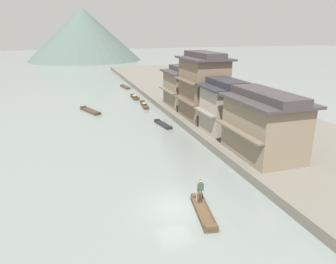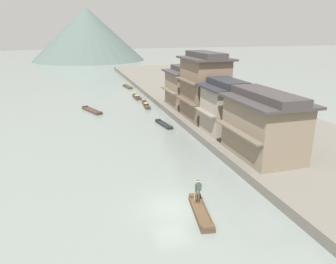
{
  "view_description": "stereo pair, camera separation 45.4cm",
  "coord_description": "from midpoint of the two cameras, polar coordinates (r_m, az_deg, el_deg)",
  "views": [
    {
      "loc": [
        -6.48,
        -18.72,
        12.21
      ],
      "look_at": [
        3.1,
        11.12,
        1.96
      ],
      "focal_mm": 33.46,
      "sensor_mm": 36.0,
      "label": 1
    },
    {
      "loc": [
        -6.05,
        -18.86,
        12.21
      ],
      "look_at": [
        3.1,
        11.12,
        1.96
      ],
      "focal_mm": 33.46,
      "sensor_mm": 36.0,
      "label": 2
    }
  ],
  "objects": [
    {
      "name": "boat_foreground_poled",
      "position": [
        22.49,
        6.61,
        -14.39
      ],
      "size": [
        1.64,
        4.43,
        0.51
      ],
      "color": "brown",
      "rests_on": "ground"
    },
    {
      "name": "boat_moored_far",
      "position": [
        59.16,
        -5.45,
        6.39
      ],
      "size": [
        1.02,
        3.94,
        0.77
      ],
      "color": "#423328",
      "rests_on": "ground"
    },
    {
      "name": "boat_moored_third",
      "position": [
        41.98,
        -0.45,
        1.38
      ],
      "size": [
        1.41,
        4.34,
        0.37
      ],
      "color": "#232326",
      "rests_on": "ground"
    },
    {
      "name": "riverbank_right",
      "position": [
        55.01,
        7.63,
        5.56
      ],
      "size": [
        18.0,
        110.0,
        0.83
      ],
      "primitive_type": "cube",
      "color": "#6B665B",
      "rests_on": "ground"
    },
    {
      "name": "house_waterfront_nearest",
      "position": [
        30.38,
        17.48,
        1.23
      ],
      "size": [
        5.95,
        8.36,
        6.14
      ],
      "color": "#7F705B",
      "rests_on": "riverbank_right"
    },
    {
      "name": "house_waterfront_tall",
      "position": [
        41.68,
        6.93,
        8.2
      ],
      "size": [
        5.63,
        7.54,
        8.74
      ],
      "color": "#75604C",
      "rests_on": "riverbank_right"
    },
    {
      "name": "boatman_person",
      "position": [
        22.75,
        6.02,
        -10.04
      ],
      "size": [
        0.57,
        0.25,
        3.04
      ],
      "color": "black",
      "rests_on": "boat_foreground_poled"
    },
    {
      "name": "house_waterfront_narrow",
      "position": [
        48.86,
        3.85,
        8.19
      ],
      "size": [
        6.56,
        7.34,
        6.14
      ],
      "color": "#7F705B",
      "rests_on": "riverbank_right"
    },
    {
      "name": "boat_moored_nearest",
      "position": [
        50.53,
        -13.43,
        3.79
      ],
      "size": [
        2.93,
        5.34,
        0.45
      ],
      "color": "#423328",
      "rests_on": "ground"
    },
    {
      "name": "boat_midriver_drifting",
      "position": [
        70.85,
        -7.17,
        8.15
      ],
      "size": [
        1.57,
        4.7,
        0.37
      ],
      "color": "#423328",
      "rests_on": "ground"
    },
    {
      "name": "house_waterfront_second",
      "position": [
        36.35,
        10.85,
        4.48
      ],
      "size": [
        5.61,
        5.53,
        6.14
      ],
      "color": "gray",
      "rests_on": "riverbank_right"
    },
    {
      "name": "boat_moored_second",
      "position": [
        52.83,
        -3.76,
        4.96
      ],
      "size": [
        1.29,
        5.23,
        0.68
      ],
      "color": "#423328",
      "rests_on": "ground"
    },
    {
      "name": "ground_plane",
      "position": [
        23.27,
        1.28,
        -13.55
      ],
      "size": [
        400.0,
        400.0,
        0.0
      ],
      "primitive_type": "plane",
      "color": "gray"
    },
    {
      "name": "hill_far_west",
      "position": [
        140.1,
        -14.31,
        16.87
      ],
      "size": [
        46.24,
        46.24,
        20.97
      ],
      "primitive_type": "cone",
      "color": "#4C5B56",
      "rests_on": "ground"
    }
  ]
}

